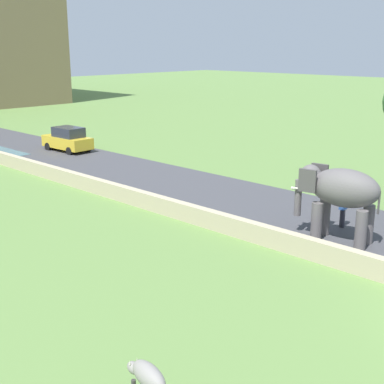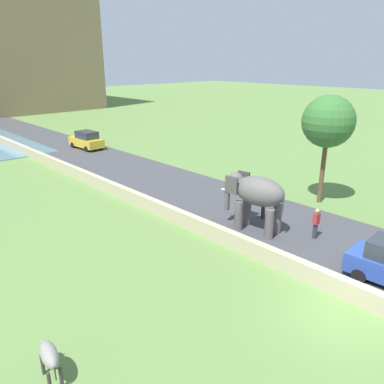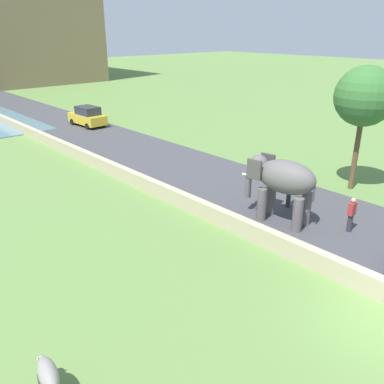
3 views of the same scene
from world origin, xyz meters
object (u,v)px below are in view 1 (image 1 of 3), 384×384
person_beside_elephant (343,209)px  car_yellow (68,139)px  cow_grey (148,377)px  elephant (339,192)px

person_beside_elephant → car_yellow: (1.57, 22.77, 0.03)m
person_beside_elephant → cow_grey: person_beside_elephant is taller
elephant → cow_grey: (-11.88, -2.22, -1.20)m
elephant → car_yellow: 23.61m
car_yellow → cow_grey: car_yellow is taller
cow_grey → elephant: bearing=10.6°
elephant → person_beside_elephant: elephant is taller
elephant → person_beside_elephant: bearing=20.2°
person_beside_elephant → cow_grey: size_ratio=1.15×
elephant → car_yellow: size_ratio=0.87×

